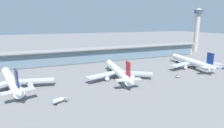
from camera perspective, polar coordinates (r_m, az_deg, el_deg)
The scene contains 11 objects.
ground_plane at distance 135.10m, azimuth 3.65°, elevation -5.21°, with size 1200.00×1200.00×0.00m, color slate.
airliner_left_stand at distance 133.35m, azimuth -28.34°, elevation -4.51°, with size 49.62×65.46×17.57m.
airliner_centre_stand at distance 139.95m, azimuth 1.80°, elevation -2.20°, with size 50.11×65.82×17.57m.
airliner_right_stand at distance 187.76m, azimuth 23.05°, elevation 0.62°, with size 49.86×65.65×17.57m.
service_truck_near_nose_white at distance 151.09m, azimuth 19.36°, elevation -3.64°, with size 3.05×2.04×2.05m.
service_truck_under_wing_blue at distance 195.96m, azimuth 30.99°, elevation -1.12°, with size 3.09×3.31×2.05m.
service_truck_mid_apron_grey at distance 102.74m, azimuth -15.65°, elevation -10.56°, with size 8.77×5.58×2.95m.
terminal_building at distance 197.39m, azimuth -5.61°, elevation 2.81°, with size 272.91×12.80×15.20m.
control_tower at distance 295.51m, azimuth 24.60°, elevation 10.46°, with size 12.00×12.00×65.63m.
safety_cone_alpha at distance 115.43m, azimuth -27.03°, elevation -9.64°, with size 0.62×0.62×0.70m.
safety_cone_bravo at distance 111.44m, azimuth -21.72°, elevation -9.91°, with size 0.62×0.62×0.70m.
Camera 1 is at (-58.24, -114.68, 41.35)m, focal length 29.95 mm.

